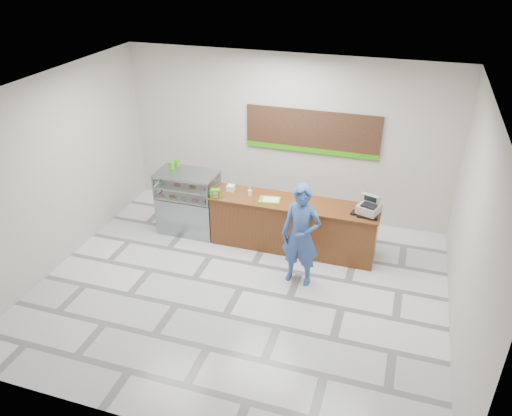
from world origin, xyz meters
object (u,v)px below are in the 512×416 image
(display_case, at_px, (188,202))
(cash_register, at_px, (369,208))
(serving_tray, at_px, (270,200))
(customer, at_px, (301,235))
(sales_counter, at_px, (293,225))

(display_case, bearing_deg, cash_register, -0.82)
(serving_tray, bearing_deg, customer, -57.07)
(display_case, distance_m, serving_tray, 1.80)
(cash_register, xyz_separation_m, serving_tray, (-1.86, -0.02, -0.12))
(sales_counter, bearing_deg, serving_tray, -171.00)
(sales_counter, xyz_separation_m, cash_register, (1.40, -0.05, 0.64))
(cash_register, bearing_deg, serving_tray, -160.62)
(display_case, height_order, customer, customer)
(display_case, xyz_separation_m, serving_tray, (1.76, -0.07, 0.37))
(sales_counter, distance_m, customer, 1.16)
(sales_counter, relative_size, serving_tray, 7.39)
(cash_register, bearing_deg, display_case, -162.08)
(display_case, relative_size, cash_register, 2.76)
(sales_counter, relative_size, display_case, 2.45)
(cash_register, distance_m, serving_tray, 1.87)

